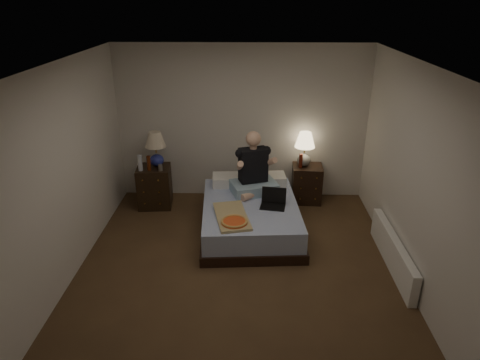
{
  "coord_description": "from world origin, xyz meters",
  "views": [
    {
      "loc": [
        0.13,
        -4.4,
        3.17
      ],
      "look_at": [
        0.0,
        0.9,
        0.85
      ],
      "focal_mm": 32.0,
      "sensor_mm": 36.0,
      "label": 1
    }
  ],
  "objects_px": {
    "soda_can": "(160,167)",
    "radiator": "(393,252)",
    "bed": "(250,217)",
    "beer_bottle_right": "(301,161)",
    "lamp_left": "(156,149)",
    "pizza_box": "(234,222)",
    "nightstand_right": "(307,184)",
    "laptop": "(273,199)",
    "person": "(254,163)",
    "lamp_right": "(305,149)",
    "beer_bottle_left": "(149,163)",
    "water_bottle": "(140,163)",
    "nightstand_left": "(155,187)"
  },
  "relations": [
    {
      "from": "lamp_left",
      "to": "beer_bottle_right",
      "type": "bearing_deg",
      "value": 2.82
    },
    {
      "from": "lamp_right",
      "to": "beer_bottle_left",
      "type": "height_order",
      "value": "lamp_right"
    },
    {
      "from": "water_bottle",
      "to": "lamp_right",
      "type": "bearing_deg",
      "value": 8.86
    },
    {
      "from": "water_bottle",
      "to": "beer_bottle_left",
      "type": "distance_m",
      "value": 0.13
    },
    {
      "from": "nightstand_left",
      "to": "beer_bottle_left",
      "type": "relative_size",
      "value": 2.89
    },
    {
      "from": "laptop",
      "to": "pizza_box",
      "type": "bearing_deg",
      "value": -125.95
    },
    {
      "from": "laptop",
      "to": "person",
      "type": "bearing_deg",
      "value": 127.76
    },
    {
      "from": "nightstand_left",
      "to": "beer_bottle_right",
      "type": "xyz_separation_m",
      "value": [
        2.33,
        0.18,
        0.39
      ]
    },
    {
      "from": "bed",
      "to": "nightstand_right",
      "type": "xyz_separation_m",
      "value": [
        0.92,
        1.01,
        0.09
      ]
    },
    {
      "from": "person",
      "to": "radiator",
      "type": "bearing_deg",
      "value": -53.19
    },
    {
      "from": "beer_bottle_left",
      "to": "radiator",
      "type": "xyz_separation_m",
      "value": [
        3.35,
        -1.5,
        -0.58
      ]
    },
    {
      "from": "nightstand_left",
      "to": "nightstand_right",
      "type": "bearing_deg",
      "value": 0.29
    },
    {
      "from": "bed",
      "to": "soda_can",
      "type": "xyz_separation_m",
      "value": [
        -1.39,
        0.65,
        0.49
      ]
    },
    {
      "from": "laptop",
      "to": "bed",
      "type": "bearing_deg",
      "value": 170.19
    },
    {
      "from": "bed",
      "to": "beer_bottle_right",
      "type": "xyz_separation_m",
      "value": [
        0.8,
        0.95,
        0.51
      ]
    },
    {
      "from": "lamp_left",
      "to": "lamp_right",
      "type": "distance_m",
      "value": 2.34
    },
    {
      "from": "soda_can",
      "to": "radiator",
      "type": "distance_m",
      "value": 3.54
    },
    {
      "from": "nightstand_left",
      "to": "radiator",
      "type": "height_order",
      "value": "nightstand_left"
    },
    {
      "from": "pizza_box",
      "to": "radiator",
      "type": "relative_size",
      "value": 0.47
    },
    {
      "from": "soda_can",
      "to": "beer_bottle_right",
      "type": "xyz_separation_m",
      "value": [
        2.18,
        0.3,
        0.01
      ]
    },
    {
      "from": "bed",
      "to": "radiator",
      "type": "height_order",
      "value": "bed"
    },
    {
      "from": "water_bottle",
      "to": "beer_bottle_right",
      "type": "height_order",
      "value": "water_bottle"
    },
    {
      "from": "lamp_right",
      "to": "bed",
      "type": "bearing_deg",
      "value": -129.62
    },
    {
      "from": "nightstand_left",
      "to": "lamp_left",
      "type": "xyz_separation_m",
      "value": [
        0.05,
        0.07,
        0.61
      ]
    },
    {
      "from": "nightstand_right",
      "to": "person",
      "type": "relative_size",
      "value": 0.66
    },
    {
      "from": "laptop",
      "to": "beer_bottle_left",
      "type": "bearing_deg",
      "value": 166.96
    },
    {
      "from": "nightstand_left",
      "to": "nightstand_right",
      "type": "height_order",
      "value": "nightstand_left"
    },
    {
      "from": "soda_can",
      "to": "beer_bottle_left",
      "type": "relative_size",
      "value": 0.43
    },
    {
      "from": "bed",
      "to": "nightstand_right",
      "type": "height_order",
      "value": "nightstand_right"
    },
    {
      "from": "nightstand_right",
      "to": "pizza_box",
      "type": "distance_m",
      "value": 1.99
    },
    {
      "from": "water_bottle",
      "to": "radiator",
      "type": "bearing_deg",
      "value": -22.99
    },
    {
      "from": "pizza_box",
      "to": "radiator",
      "type": "distance_m",
      "value": 2.02
    },
    {
      "from": "soda_can",
      "to": "bed",
      "type": "bearing_deg",
      "value": -24.96
    },
    {
      "from": "lamp_left",
      "to": "pizza_box",
      "type": "xyz_separation_m",
      "value": [
        1.27,
        -1.46,
        -0.46
      ]
    },
    {
      "from": "beer_bottle_right",
      "to": "bed",
      "type": "bearing_deg",
      "value": -129.99
    },
    {
      "from": "nightstand_right",
      "to": "beer_bottle_right",
      "type": "bearing_deg",
      "value": -153.92
    },
    {
      "from": "soda_can",
      "to": "beer_bottle_left",
      "type": "bearing_deg",
      "value": 175.38
    },
    {
      "from": "soda_can",
      "to": "radiator",
      "type": "bearing_deg",
      "value": -25.06
    },
    {
      "from": "person",
      "to": "radiator",
      "type": "relative_size",
      "value": 0.58
    },
    {
      "from": "nightstand_left",
      "to": "person",
      "type": "xyz_separation_m",
      "value": [
        1.58,
        -0.4,
        0.57
      ]
    },
    {
      "from": "person",
      "to": "water_bottle",
      "type": "bearing_deg",
      "value": 153.06
    },
    {
      "from": "radiator",
      "to": "beer_bottle_left",
      "type": "bearing_deg",
      "value": 155.91
    },
    {
      "from": "water_bottle",
      "to": "beer_bottle_right",
      "type": "xyz_separation_m",
      "value": [
        2.49,
        0.31,
        -0.06
      ]
    },
    {
      "from": "nightstand_right",
      "to": "person",
      "type": "bearing_deg",
      "value": -141.39
    },
    {
      "from": "lamp_left",
      "to": "water_bottle",
      "type": "bearing_deg",
      "value": -137.01
    },
    {
      "from": "water_bottle",
      "to": "beer_bottle_right",
      "type": "relative_size",
      "value": 1.09
    },
    {
      "from": "beer_bottle_left",
      "to": "nightstand_left",
      "type": "bearing_deg",
      "value": 73.13
    },
    {
      "from": "bed",
      "to": "radiator",
      "type": "bearing_deg",
      "value": -28.98
    },
    {
      "from": "bed",
      "to": "pizza_box",
      "type": "xyz_separation_m",
      "value": [
        -0.2,
        -0.62,
        0.26
      ]
    },
    {
      "from": "beer_bottle_right",
      "to": "pizza_box",
      "type": "relative_size",
      "value": 0.3
    }
  ]
}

